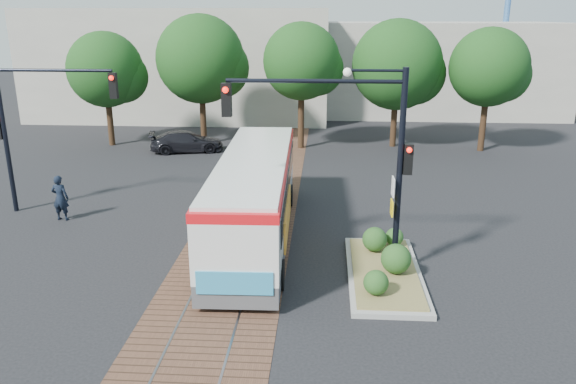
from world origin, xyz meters
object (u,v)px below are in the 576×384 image
signal_pole_main (358,140)px  parked_car (186,141)px  signal_pole_left (30,116)px  traffic_island (385,264)px  officer (60,198)px  city_bus (255,193)px

signal_pole_main → parked_car: size_ratio=1.45×
signal_pole_left → parked_car: (3.32, 10.59, -3.26)m
traffic_island → parked_car: 18.36m
signal_pole_left → officer: (1.22, -0.90, -2.97)m
traffic_island → officer: officer is taller
signal_pole_left → officer: size_ratio=3.37×
traffic_island → officer: 12.63m
city_bus → signal_pole_left: 9.40m
signal_pole_main → parked_car: (-8.91, 15.39, -3.56)m
traffic_island → signal_pole_left: 14.50m
signal_pole_main → city_bus: bearing=141.4°
traffic_island → signal_pole_left: signal_pole_left is taller
traffic_island → officer: size_ratio=2.92×
signal_pole_left → parked_car: 11.56m
signal_pole_left → officer: signal_pole_left is taller
officer → parked_car: size_ratio=0.43×
officer → parked_car: bearing=-97.3°
traffic_island → signal_pole_left: bearing=159.6°
traffic_island → officer: (-11.97, 4.00, 0.56)m
city_bus → traffic_island: (4.31, -2.77, -1.31)m
city_bus → signal_pole_left: bearing=165.0°
signal_pole_main → parked_car: bearing=120.1°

